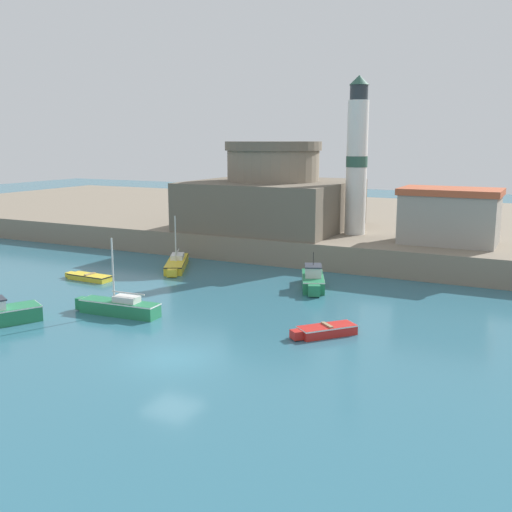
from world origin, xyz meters
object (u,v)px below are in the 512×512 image
sailboat_yellow_0 (177,263)px  dinghy_yellow_4 (89,277)px  sailboat_green_2 (119,306)px  motorboat_green_5 (313,280)px  fortress (273,196)px  harbor_shed_mid_row (450,216)px  dinghy_red_1 (325,330)px  lighthouse (357,159)px

sailboat_yellow_0 → dinghy_yellow_4: sailboat_yellow_0 is taller
sailboat_yellow_0 → sailboat_green_2: 12.98m
sailboat_yellow_0 → motorboat_green_5: 12.07m
motorboat_green_5 → fortress: bearing=125.7°
motorboat_green_5 → harbor_shed_mid_row: harbor_shed_mid_row is taller
dinghy_red_1 → fortress: (-13.19, 21.58, 4.64)m
dinghy_yellow_4 → sailboat_yellow_0: bearing=61.5°
dinghy_red_1 → dinghy_yellow_4: (-19.72, 4.15, -0.06)m
dinghy_red_1 → harbor_shed_mid_row: harbor_shed_mid_row is taller
sailboat_green_2 → harbor_shed_mid_row: bearing=55.5°
sailboat_yellow_0 → dinghy_yellow_4: (-3.39, -6.25, -0.18)m
motorboat_green_5 → dinghy_red_1: bearing=-64.9°
sailboat_yellow_0 → dinghy_red_1: bearing=-32.5°
sailboat_yellow_0 → dinghy_yellow_4: bearing=-118.5°
harbor_shed_mid_row → sailboat_green_2: bearing=-124.5°
dinghy_yellow_4 → sailboat_green_2: bearing=-37.9°
dinghy_yellow_4 → motorboat_green_5: (15.41, 5.08, 0.36)m
motorboat_green_5 → lighthouse: size_ratio=0.39×
dinghy_red_1 → fortress: 25.71m
sailboat_yellow_0 → harbor_shed_mid_row: (19.14, 9.29, 3.82)m
fortress → lighthouse: bearing=-3.4°
lighthouse → dinghy_red_1: bearing=-76.2°
dinghy_red_1 → lighthouse: lighthouse is taller
dinghy_red_1 → sailboat_green_2: size_ratio=0.60×
sailboat_green_2 → lighthouse: (6.83, 22.94, 7.96)m
dinghy_yellow_4 → fortress: size_ratio=0.29×
dinghy_red_1 → lighthouse: bearing=103.8°
motorboat_green_5 → sailboat_green_2: bearing=-124.8°
fortress → motorboat_green_5: bearing=-54.3°
sailboat_green_2 → dinghy_yellow_4: bearing=142.1°
dinghy_yellow_4 → harbor_shed_mid_row: harbor_shed_mid_row is taller
fortress → lighthouse: 8.75m
sailboat_green_2 → lighthouse: bearing=73.4°
sailboat_yellow_0 → dinghy_yellow_4: size_ratio=1.58×
sailboat_green_2 → motorboat_green_5: 13.49m
dinghy_yellow_4 → fortress: fortress is taller
dinghy_yellow_4 → harbor_shed_mid_row: (22.53, 15.55, 4.00)m
dinghy_red_1 → sailboat_green_2: bearing=-171.3°
sailboat_green_2 → motorboat_green_5: (7.70, 11.07, 0.10)m
sailboat_yellow_0 → fortress: fortress is taller
sailboat_green_2 → dinghy_yellow_4: 9.76m
dinghy_yellow_4 → motorboat_green_5: 16.23m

